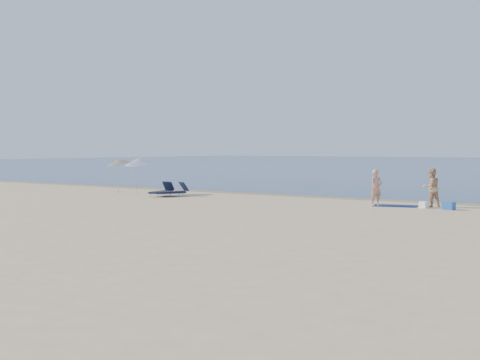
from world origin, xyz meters
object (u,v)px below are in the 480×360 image
Objects in this scene: person_right at (431,188)px; person_left at (376,188)px; umbrella_near at (140,160)px; blue_cooler at (449,206)px.

person_left is at bearing -23.48° from person_right.
person_right is at bearing 6.13° from umbrella_near.
person_right is 16.86m from umbrella_near.
person_right is 0.75× the size of umbrella_near.
umbrella_near reaches higher than person_left.
person_right is (2.23, 1.14, 0.03)m from person_left.
umbrella_near is at bearing 119.98° from person_left.
person_left is 3.48× the size of blue_cooler.
blue_cooler is at bearing -58.34° from person_left.
person_left reaches higher than blue_cooler.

